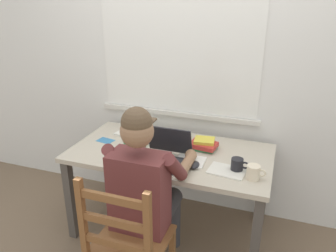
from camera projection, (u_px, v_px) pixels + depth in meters
ground_plane at (170, 228)px, 2.73m from camera, size 8.00×8.00×0.00m
back_wall at (189, 60)px, 2.66m from camera, size 6.00×0.08×2.60m
desk at (170, 161)px, 2.50m from camera, size 1.48×0.77×0.70m
seated_person at (146, 187)px, 2.08m from camera, size 0.50×0.60×1.23m
wooden_chair at (127, 244)px, 1.91m from camera, size 0.42×0.42×0.92m
laptop at (165, 154)px, 2.31m from camera, size 0.33×0.31×0.23m
computer_mouse at (195, 165)px, 2.23m from camera, size 0.06×0.10×0.03m
coffee_mug_white at (254, 172)px, 2.08m from camera, size 0.12×0.08×0.09m
coffee_mug_dark at (237, 165)px, 2.18m from camera, size 0.12×0.08×0.09m
book_stack_main at (204, 144)px, 2.49m from camera, size 0.21×0.17×0.08m
book_stack_side at (138, 138)px, 2.61m from camera, size 0.20×0.16×0.07m
paper_pile_near_laptop at (190, 161)px, 2.31m from camera, size 0.20×0.18×0.01m
paper_pile_back_corner at (227, 171)px, 2.19m from camera, size 0.26×0.20×0.01m
paper_pile_side at (130, 134)px, 2.75m from camera, size 0.25×0.19×0.02m
landscape_photo_print at (106, 141)px, 2.64m from camera, size 0.14×0.11×0.00m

